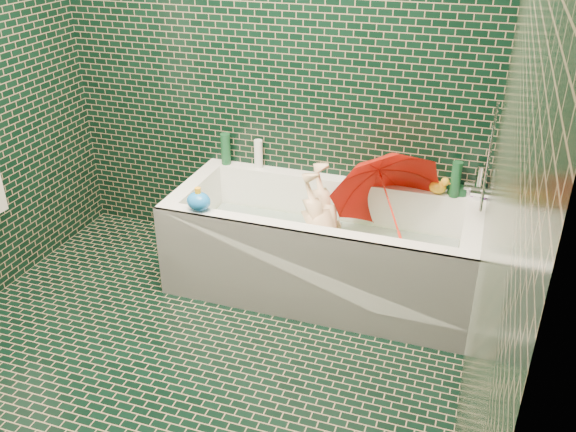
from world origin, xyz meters
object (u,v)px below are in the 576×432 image
(bathtub, at_px, (321,256))
(bath_toy, at_px, (199,201))
(child, at_px, (327,241))
(umbrella, at_px, (390,204))
(rubber_duck, at_px, (439,186))

(bathtub, height_order, bath_toy, bath_toy)
(child, distance_m, umbrella, 0.42)
(umbrella, bearing_deg, child, 176.43)
(bathtub, distance_m, child, 0.10)
(bathtub, relative_size, rubber_duck, 12.92)
(bath_toy, bearing_deg, child, 1.19)
(child, height_order, umbrella, umbrella)
(child, distance_m, rubber_duck, 0.70)
(bath_toy, bearing_deg, rubber_duck, 2.86)
(child, height_order, rubber_duck, rubber_duck)
(bathtub, bearing_deg, child, 8.78)
(bathtub, bearing_deg, rubber_duck, 28.54)
(bathtub, xyz_separation_m, bath_toy, (-0.60, -0.30, 0.40))
(child, bearing_deg, bathtub, -72.09)
(bathtub, xyz_separation_m, umbrella, (0.35, 0.09, 0.34))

